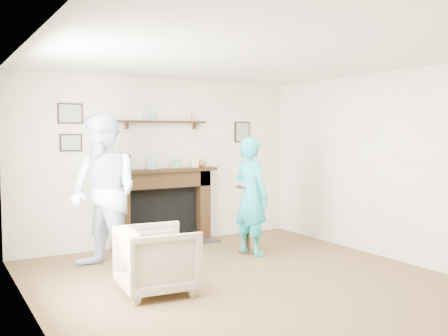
{
  "coord_description": "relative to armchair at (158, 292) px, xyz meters",
  "views": [
    {
      "loc": [
        -3.02,
        -4.5,
        1.68
      ],
      "look_at": [
        0.17,
        0.9,
        1.24
      ],
      "focal_mm": 40.0,
      "sensor_mm": 36.0,
      "label": 1
    }
  ],
  "objects": [
    {
      "name": "ground",
      "position": [
        1.0,
        -0.31,
        0.0
      ],
      "size": [
        5.0,
        5.0,
        0.0
      ],
      "primitive_type": "plane",
      "color": "brown",
      "rests_on": "ground"
    },
    {
      "name": "pedestal_table",
      "position": [
        1.8,
        1.0,
        0.67
      ],
      "size": [
        0.34,
        0.34,
        1.08
      ],
      "color": "black",
      "rests_on": "ground"
    },
    {
      "name": "armchair",
      "position": [
        0.0,
        0.0,
        0.0
      ],
      "size": [
        0.84,
        0.82,
        0.7
      ],
      "primitive_type": "imported",
      "rotation": [
        0.0,
        0.0,
        1.48
      ],
      "color": "gray",
      "rests_on": "ground"
    },
    {
      "name": "woman",
      "position": [
        1.77,
        0.87,
        0.0
      ],
      "size": [
        0.48,
        0.65,
        1.62
      ],
      "primitive_type": "imported",
      "rotation": [
        0.0,
        0.0,
        1.74
      ],
      "color": "#1FB5A6",
      "rests_on": "ground"
    },
    {
      "name": "room_shell",
      "position": [
        1.0,
        0.38,
        1.62
      ],
      "size": [
        4.54,
        5.02,
        2.52
      ],
      "color": "beige",
      "rests_on": "ground"
    },
    {
      "name": "man",
      "position": [
        -0.23,
        1.1,
        0.0
      ],
      "size": [
        1.05,
        1.16,
        1.93
      ],
      "primitive_type": "imported",
      "rotation": [
        0.0,
        0.0,
        -1.14
      ],
      "color": "#A1B4CA",
      "rests_on": "ground"
    }
  ]
}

